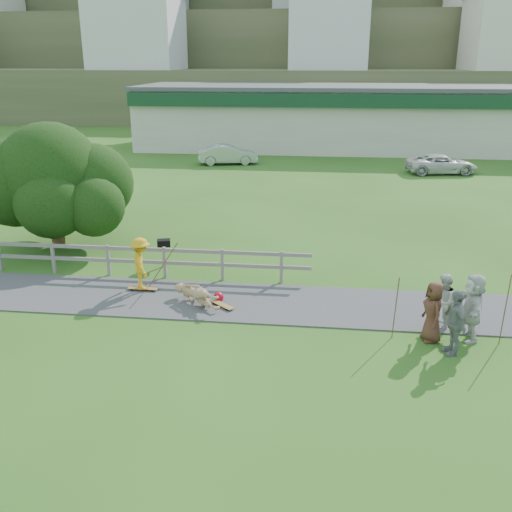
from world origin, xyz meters
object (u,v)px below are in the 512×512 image
object	(u,v)px
skater_rider	(141,267)
car_white	(441,164)
spectator_c	(433,312)
bbq	(164,253)
spectator_d	(473,307)
car_silver	(228,154)
skater_fallen	(197,295)
spectator_b	(455,322)
tree	(53,197)
spectator_a	(443,302)

from	to	relation	value
skater_rider	car_white	world-z (taller)	skater_rider
spectator_c	bbq	distance (m)	9.85
spectator_c	spectator_d	bearing A→B (deg)	89.95
spectator_c	car_silver	world-z (taller)	spectator_c
skater_fallen	spectator_b	size ratio (longest dim) A/B	1.06
car_white	tree	world-z (taller)	tree
car_silver	skater_rider	bearing A→B (deg)	169.25
spectator_a	spectator_c	size ratio (longest dim) A/B	0.96
spectator_a	tree	distance (m)	15.04
spectator_b	car_silver	distance (m)	28.69
spectator_d	car_silver	bearing A→B (deg)	-155.40
skater_rider	skater_fallen	size ratio (longest dim) A/B	0.92
skater_fallen	bbq	size ratio (longest dim) A/B	1.84
tree	skater_fallen	bearing A→B (deg)	-36.61
skater_fallen	spectator_b	xyz separation A→B (m)	(7.10, -2.18, 0.53)
spectator_a	spectator_d	bearing A→B (deg)	65.28
spectator_d	car_silver	size ratio (longest dim) A/B	0.44
car_white	bbq	bearing A→B (deg)	136.48
skater_fallen	spectator_a	xyz separation A→B (m)	(7.09, -0.74, 0.46)
bbq	tree	bearing A→B (deg)	144.58
skater_fallen	spectator_a	world-z (taller)	spectator_a
spectator_b	bbq	distance (m)	10.54
spectator_a	spectator_b	size ratio (longest dim) A/B	0.92
car_silver	spectator_b	bearing A→B (deg)	-172.62
skater_rider	car_white	distance (m)	25.63
spectator_a	spectator_d	world-z (taller)	spectator_d
bbq	skater_fallen	bearing A→B (deg)	-75.30
skater_rider	spectator_d	distance (m)	9.96
spectator_b	spectator_a	bearing A→B (deg)	167.05
spectator_a	car_silver	distance (m)	27.34
car_silver	spectator_c	bearing A→B (deg)	-172.94
skater_fallen	spectator_d	xyz separation A→B (m)	(7.73, -1.31, 0.59)
spectator_d	bbq	distance (m)	10.68
spectator_b	tree	distance (m)	15.65
spectator_c	spectator_d	world-z (taller)	spectator_d
skater_fallen	spectator_c	xyz separation A→B (m)	(6.68, -1.53, 0.49)
spectator_d	bbq	world-z (taller)	spectator_d
spectator_c	bbq	xyz separation A→B (m)	(-8.59, 4.80, -0.33)
skater_fallen	car_silver	distance (m)	24.81
spectator_b	spectator_d	distance (m)	1.08
skater_fallen	car_white	xyz separation A→B (m)	(11.36, 22.76, 0.29)
spectator_c	tree	bearing A→B (deg)	-127.55
skater_rider	car_white	bearing A→B (deg)	-57.31
spectator_c	tree	size ratio (longest dim) A/B	0.26
skater_fallen	spectator_d	size ratio (longest dim) A/B	1.00
spectator_a	spectator_c	world-z (taller)	spectator_c
car_silver	tree	distance (m)	19.97
spectator_b	spectator_c	distance (m)	0.78
spectator_c	skater_fallen	bearing A→B (deg)	-114.46
bbq	spectator_c	bearing A→B (deg)	-44.80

